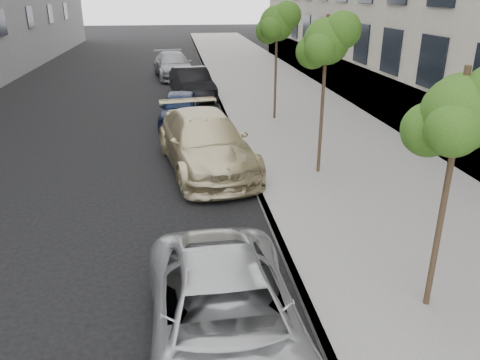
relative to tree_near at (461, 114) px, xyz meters
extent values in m
cube|color=gray|center=(1.07, 22.50, -3.41)|extent=(6.40, 72.00, 0.14)
cube|color=#9E9B93|center=(-2.05, 22.50, -3.41)|extent=(0.15, 72.00, 0.14)
cylinder|color=#38281C|center=(-0.03, 0.00, -1.32)|extent=(0.10, 0.10, 4.04)
sphere|color=#225716|center=(-0.03, 0.00, 0.00)|extent=(1.13, 1.13, 1.13)
sphere|color=#225716|center=(-0.33, 0.25, -0.30)|extent=(0.85, 0.85, 0.85)
cylinder|color=#38281C|center=(-0.03, 6.50, -1.11)|extent=(0.10, 0.10, 4.46)
sphere|color=#225716|center=(-0.03, 6.50, 0.43)|extent=(1.26, 1.26, 1.26)
sphere|color=#225716|center=(0.32, 6.30, 0.73)|extent=(1.01, 1.01, 1.01)
sphere|color=#225716|center=(-0.33, 6.75, 0.13)|extent=(0.94, 0.94, 0.94)
cylinder|color=#38281C|center=(-0.03, 13.00, -1.06)|extent=(0.10, 0.10, 4.55)
sphere|color=#225716|center=(-0.03, 13.00, 0.51)|extent=(1.39, 1.39, 1.39)
sphere|color=#225716|center=(0.32, 12.80, 0.81)|extent=(1.11, 1.11, 1.11)
sphere|color=#225716|center=(-0.33, 13.25, 0.21)|extent=(1.04, 1.04, 1.04)
imported|color=#BABCBF|center=(-3.58, -0.63, -2.80)|extent=(2.39, 4.96, 1.36)
imported|color=beige|center=(-3.33, 7.61, -2.63)|extent=(3.27, 6.15, 1.70)
imported|color=#111C39|center=(-4.02, 13.09, -2.81)|extent=(1.95, 4.05, 1.33)
imported|color=black|center=(-3.33, 18.01, -2.70)|extent=(2.39, 4.93, 1.56)
imported|color=gray|center=(-4.26, 24.72, -2.69)|extent=(2.88, 5.67, 1.58)
camera|label=1|loc=(-4.12, -6.22, 1.66)|focal=35.00mm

